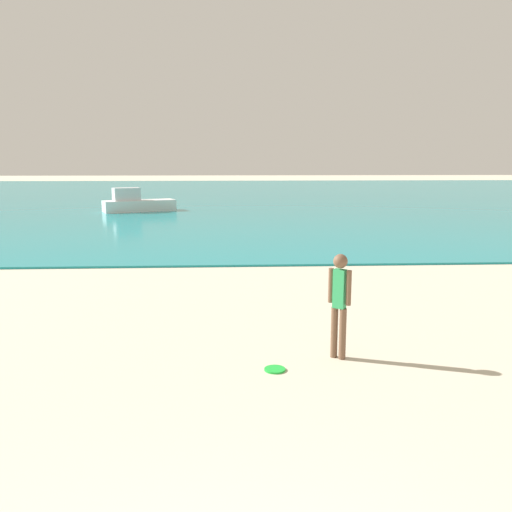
% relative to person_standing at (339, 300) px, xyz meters
% --- Properties ---
extents(water, '(160.00, 60.00, 0.06)m').
position_rel_person_standing_xyz_m(water, '(-1.57, 36.81, -0.85)').
color(water, teal).
rests_on(water, ground).
extents(person_standing, '(0.30, 0.25, 1.55)m').
position_rel_person_standing_xyz_m(person_standing, '(0.00, 0.00, 0.00)').
color(person_standing, brown).
rests_on(person_standing, ground).
extents(frisbee, '(0.29, 0.29, 0.03)m').
position_rel_person_standing_xyz_m(frisbee, '(-0.96, -0.42, -0.87)').
color(frisbee, green).
rests_on(frisbee, ground).
extents(boat_near, '(4.04, 2.63, 1.31)m').
position_rel_person_standing_xyz_m(boat_near, '(-6.65, 22.35, -0.37)').
color(boat_near, white).
rests_on(boat_near, water).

